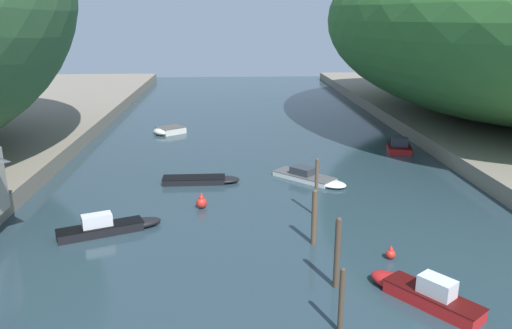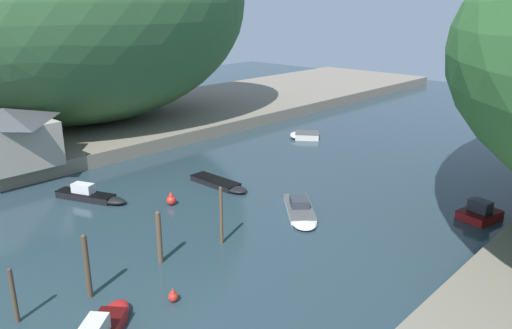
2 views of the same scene
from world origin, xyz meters
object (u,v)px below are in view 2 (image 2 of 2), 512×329
(boathouse_shed, at_px, (6,136))
(boat_far_upstream, at_px, (221,184))
(boat_navy_launch, at_px, (304,135))
(boat_far_right_bank, at_px, (300,210))
(boat_near_quay, at_px, (92,196))
(channel_buoy_far, at_px, (173,296))
(channel_buoy_near, at_px, (171,200))
(boat_small_dinghy, at_px, (482,212))
(person_on_quay, at_px, (40,150))

(boathouse_shed, height_order, boat_far_upstream, boathouse_shed)
(boat_far_upstream, distance_m, boat_navy_launch, 17.11)
(boat_navy_launch, bearing_deg, boat_far_upstream, 158.90)
(boat_far_upstream, height_order, boat_far_right_bank, boat_far_right_bank)
(boat_near_quay, xyz_separation_m, channel_buoy_far, (15.11, -4.09, -0.08))
(boat_far_right_bank, xyz_separation_m, channel_buoy_near, (-7.96, -5.17, 0.13))
(boat_near_quay, relative_size, boat_small_dinghy, 1.60)
(boat_far_upstream, bearing_deg, boat_far_right_bank, 89.99)
(boat_far_right_bank, bearing_deg, channel_buoy_near, -12.88)
(boat_navy_launch, bearing_deg, person_on_quay, 124.66)
(channel_buoy_far, bearing_deg, boat_far_right_bank, 99.28)
(channel_buoy_far, height_order, person_on_quay, person_on_quay)
(boat_far_right_bank, xyz_separation_m, person_on_quay, (-21.23, -8.69, 1.99))
(boat_far_upstream, height_order, person_on_quay, person_on_quay)
(boat_small_dinghy, bearing_deg, boat_far_right_bank, -127.59)
(boat_near_quay, distance_m, boat_far_right_bank, 15.66)
(boathouse_shed, bearing_deg, person_on_quay, 59.49)
(channel_buoy_near, height_order, channel_buoy_far, channel_buoy_near)
(boat_navy_launch, relative_size, person_on_quay, 2.25)
(boathouse_shed, xyz_separation_m, boat_navy_launch, (9.87, 27.18, -3.40))
(boathouse_shed, xyz_separation_m, boat_near_quay, (9.42, 2.01, -3.35))
(boat_far_right_bank, relative_size, channel_buoy_near, 5.22)
(channel_buoy_near, height_order, person_on_quay, person_on_quay)
(boathouse_shed, relative_size, boat_near_quay, 1.27)
(boat_far_upstream, height_order, boat_navy_launch, boat_navy_launch)
(boat_small_dinghy, height_order, channel_buoy_near, boat_small_dinghy)
(boathouse_shed, relative_size, boat_far_upstream, 1.31)
(boat_near_quay, relative_size, channel_buoy_near, 5.54)
(boat_near_quay, distance_m, channel_buoy_far, 15.65)
(channel_buoy_near, xyz_separation_m, person_on_quay, (-13.27, -3.52, 1.86))
(boat_far_upstream, distance_m, boat_small_dinghy, 19.41)
(channel_buoy_far, bearing_deg, person_on_quay, 169.99)
(channel_buoy_near, bearing_deg, boat_navy_launch, 102.02)
(boat_far_upstream, distance_m, channel_buoy_far, 16.31)
(boat_far_upstream, bearing_deg, boathouse_shed, -53.82)
(boat_near_quay, relative_size, boat_far_right_bank, 1.06)
(boathouse_shed, height_order, boat_navy_launch, boathouse_shed)
(boathouse_shed, distance_m, boat_near_quay, 10.20)
(boat_far_right_bank, distance_m, channel_buoy_near, 9.49)
(boat_navy_launch, relative_size, channel_buoy_near, 3.58)
(boat_small_dinghy, relative_size, channel_buoy_far, 4.86)
(boathouse_shed, xyz_separation_m, channel_buoy_near, (14.47, 5.56, -3.31))
(boathouse_shed, relative_size, boat_small_dinghy, 2.03)
(boathouse_shed, bearing_deg, boat_far_upstream, 36.61)
(boat_near_quay, bearing_deg, person_on_quay, -112.65)
(boat_far_upstream, bearing_deg, boat_near_quay, -30.14)
(boat_near_quay, height_order, channel_buoy_near, boat_near_quay)
(boat_far_right_bank, height_order, channel_buoy_near, channel_buoy_near)
(boathouse_shed, bearing_deg, boat_navy_launch, 70.04)
(boat_near_quay, relative_size, channel_buoy_far, 7.77)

